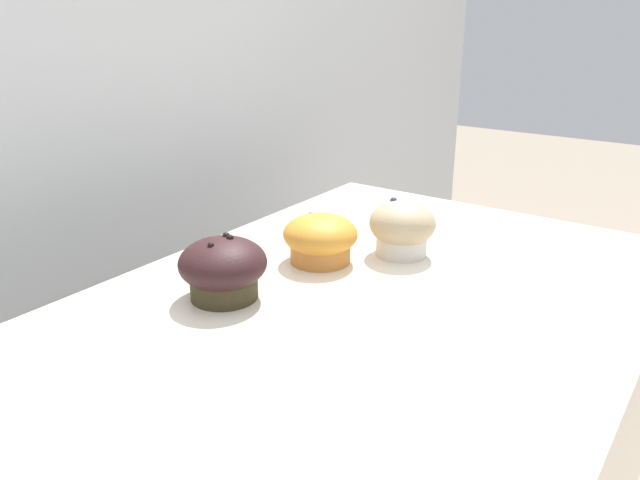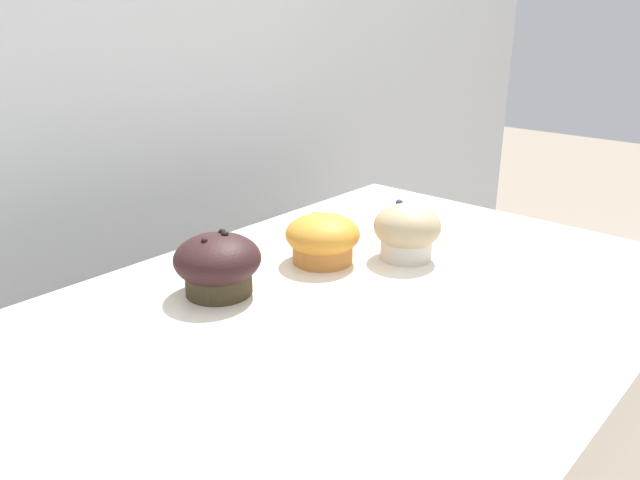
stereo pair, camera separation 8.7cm
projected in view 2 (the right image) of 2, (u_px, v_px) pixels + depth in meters
wall_back at (88, 210)px, 1.14m from camera, size 3.20×0.10×1.80m
muffin_front_center at (218, 264)px, 0.81m from camera, size 0.11×0.11×0.08m
muffin_back_left at (323, 239)px, 0.91m from camera, size 0.11×0.11×0.07m
muffin_back_right at (407, 231)px, 0.92m from camera, size 0.10×0.10×0.09m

